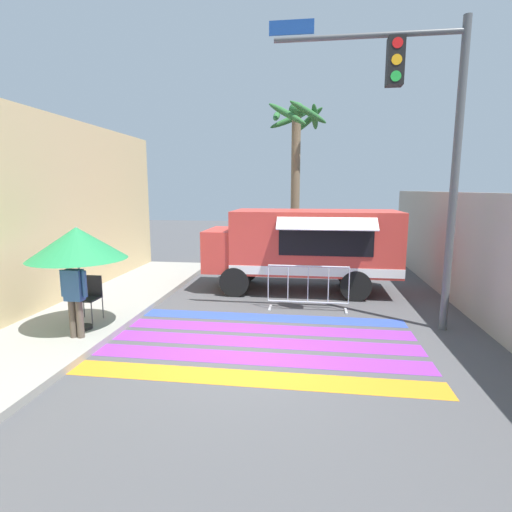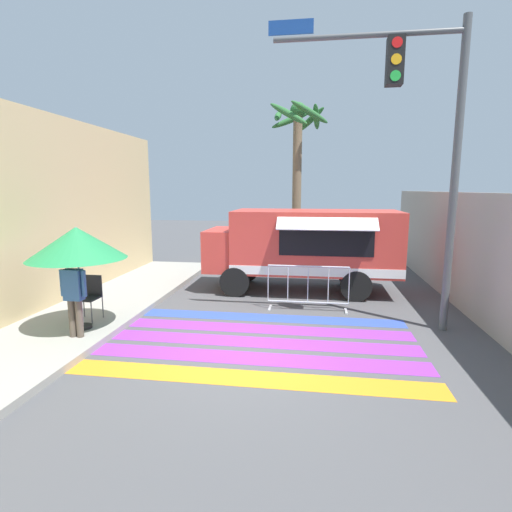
% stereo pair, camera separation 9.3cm
% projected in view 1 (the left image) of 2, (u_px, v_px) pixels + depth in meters
% --- Properties ---
extents(ground_plane, '(60.00, 60.00, 0.00)m').
position_uv_depth(ground_plane, '(249.00, 354.00, 7.26)').
color(ground_plane, '#4C4C4F').
extents(sidewalk_left, '(4.40, 16.00, 0.14)m').
position_uv_depth(sidewalk_left, '(0.00, 336.00, 7.93)').
color(sidewalk_left, '#99968E').
rests_on(sidewalk_left, ground_plane).
extents(concrete_wall_right, '(0.20, 16.00, 2.89)m').
position_uv_depth(concrete_wall_right, '(474.00, 255.00, 9.30)').
color(concrete_wall_right, '#A39E93').
rests_on(concrete_wall_right, ground_plane).
extents(crosswalk_painted, '(6.40, 3.60, 0.01)m').
position_uv_depth(crosswalk_painted, '(254.00, 342.00, 7.82)').
color(crosswalk_painted, orange).
rests_on(crosswalk_painted, ground_plane).
extents(food_truck, '(5.49, 2.48, 2.36)m').
position_uv_depth(food_truck, '(300.00, 243.00, 11.60)').
color(food_truck, '#D13D33').
rests_on(food_truck, ground_plane).
extents(traffic_signal_pole, '(3.85, 0.29, 6.29)m').
position_uv_depth(traffic_signal_pole, '(422.00, 123.00, 7.92)').
color(traffic_signal_pole, '#515456').
rests_on(traffic_signal_pole, ground_plane).
extents(patio_umbrella, '(1.91, 1.91, 2.09)m').
position_uv_depth(patio_umbrella, '(77.00, 243.00, 7.88)').
color(patio_umbrella, black).
rests_on(patio_umbrella, sidewalk_left).
extents(folding_chair, '(0.47, 0.47, 0.97)m').
position_uv_depth(folding_chair, '(89.00, 294.00, 8.66)').
color(folding_chair, '#4C4C51').
rests_on(folding_chair, sidewalk_left).
extents(vendor_person, '(0.53, 0.21, 1.57)m').
position_uv_depth(vendor_person, '(74.00, 293.00, 7.56)').
color(vendor_person, brown).
rests_on(vendor_person, sidewalk_left).
extents(barricade_front, '(2.00, 0.44, 1.12)m').
position_uv_depth(barricade_front, '(308.00, 288.00, 9.81)').
color(barricade_front, '#B7BABF').
rests_on(barricade_front, ground_plane).
extents(palm_tree, '(2.35, 2.47, 6.21)m').
position_uv_depth(palm_tree, '(296.00, 152.00, 15.34)').
color(palm_tree, '#7A664C').
rests_on(palm_tree, ground_plane).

